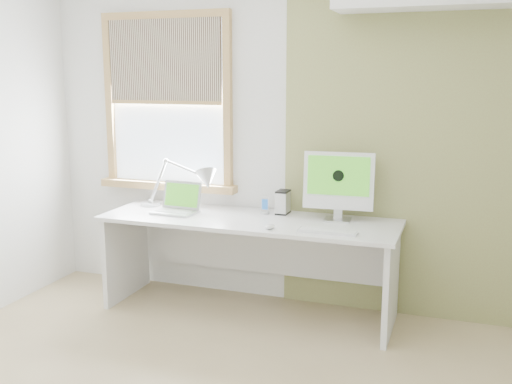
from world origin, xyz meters
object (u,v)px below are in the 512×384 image
at_px(desk, 251,242).
at_px(external_drive, 283,202).
at_px(desk_lamp, 196,182).
at_px(laptop, 178,205).
at_px(imac, 339,182).

relative_size(desk, external_drive, 12.26).
xyz_separation_m(desk_lamp, external_drive, (0.72, 0.01, -0.11)).
distance_m(laptop, external_drive, 0.81).
xyz_separation_m(desk, laptop, (-0.58, -0.05, 0.25)).
bearing_deg(laptop, desk, 4.68).
xyz_separation_m(laptop, external_drive, (0.78, 0.22, 0.03)).
xyz_separation_m(external_drive, imac, (0.43, -0.06, 0.19)).
bearing_deg(external_drive, desk_lamp, -179.20).
distance_m(desk, desk_lamp, 0.68).
bearing_deg(desk, desk_lamp, 163.22).
height_order(laptop, imac, imac).
distance_m(desk_lamp, external_drive, 0.73).
distance_m(external_drive, imac, 0.48).
height_order(desk_lamp, imac, imac).
bearing_deg(external_drive, laptop, -164.52).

